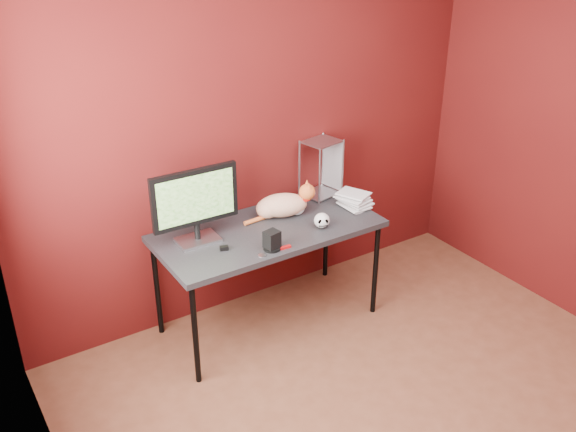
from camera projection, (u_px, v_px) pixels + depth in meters
room at (445, 203)px, 2.98m from camera, size 3.52×3.52×2.61m
desk at (268, 235)px, 4.27m from camera, size 1.50×0.70×0.75m
monitor at (195, 202)px, 3.97m from camera, size 0.57×0.19×0.49m
cat at (283, 205)px, 4.38m from camera, size 0.51×0.29×0.24m
skull_mug at (322, 220)px, 4.24m from camera, size 0.11×0.11×0.10m
speaker at (272, 241)px, 3.97m from camera, size 0.11×0.11×0.13m
book_stack at (349, 136)px, 4.27m from camera, size 0.24×0.26×1.08m
wire_rack at (321, 168)px, 4.64m from camera, size 0.28×0.25×0.43m
pocket_knife at (285, 247)px, 4.01m from camera, size 0.08×0.03×0.02m
black_gadget at (224, 248)px, 3.99m from camera, size 0.06×0.05×0.03m
washer at (262, 255)px, 3.93m from camera, size 0.05×0.05×0.00m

